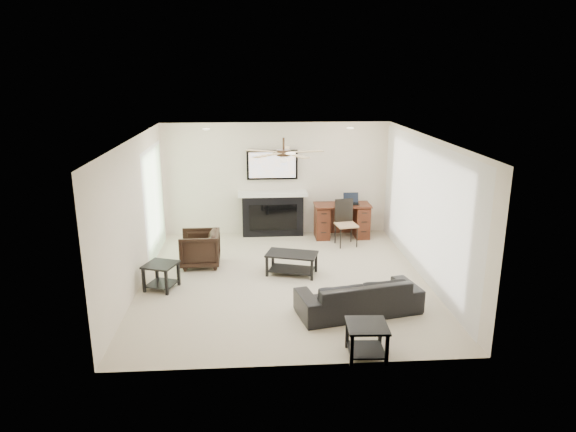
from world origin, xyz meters
name	(u,v)px	position (x,y,z in m)	size (l,w,h in m)	color
room_shell	(295,186)	(0.19, 0.08, 1.68)	(5.50, 5.54, 2.52)	#C0B29A
sofa	(359,296)	(1.05, -1.34, 0.27)	(1.87, 0.73, 0.55)	black
armchair	(200,249)	(-1.55, 0.81, 0.33)	(0.71, 0.73, 0.67)	black
coffee_table	(292,264)	(0.15, 0.26, 0.20)	(0.90, 0.50, 0.40)	black
end_table_near	(366,340)	(0.90, -2.59, 0.23)	(0.52, 0.52, 0.45)	black
end_table_left	(161,276)	(-2.10, -0.24, 0.23)	(0.50, 0.50, 0.45)	black
fireplace_unit	(273,194)	(-0.10, 2.58, 0.95)	(1.52, 0.34, 1.91)	black
desk	(342,221)	(1.42, 2.32, 0.38)	(1.22, 0.56, 0.76)	#3E1B0F
desk_chair	(346,223)	(1.42, 1.77, 0.48)	(0.42, 0.44, 0.97)	black
laptop	(352,199)	(1.62, 2.30, 0.88)	(0.33, 0.24, 0.23)	black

